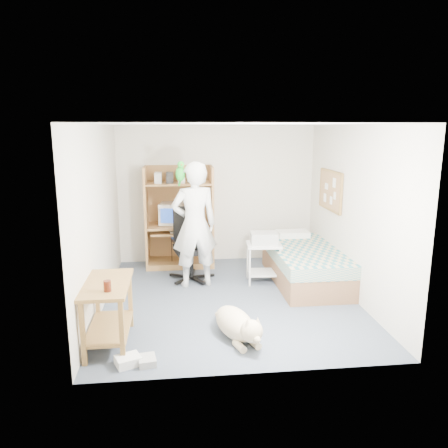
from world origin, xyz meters
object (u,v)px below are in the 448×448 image
object	(u,v)px
computer_hutch	(179,221)
office_chair	(190,254)
dog	(237,324)
person	(194,225)
printer_cart	(264,257)
side_desk	(108,304)
bed	(305,264)

from	to	relation	value
computer_hutch	office_chair	size ratio (longest dim) A/B	1.52
dog	person	bearing A→B (deg)	83.78
dog	printer_cart	bearing A→B (deg)	51.32
side_desk	bed	bearing A→B (deg)	32.50
person	dog	bearing A→B (deg)	91.15
computer_hutch	office_chair	distance (m)	0.89
office_chair	person	xyz separation A→B (m)	(0.06, -0.31, 0.56)
person	dog	xyz separation A→B (m)	(0.41, -1.88, -0.80)
bed	person	size ratio (longest dim) A/B	1.03
person	printer_cart	distance (m)	1.23
bed	dog	size ratio (longest dim) A/B	1.86
dog	office_chair	bearing A→B (deg)	83.64
dog	printer_cart	distance (m)	2.03
side_desk	dog	world-z (taller)	side_desk
office_chair	printer_cart	size ratio (longest dim) A/B	1.82
computer_hutch	printer_cart	world-z (taller)	computer_hutch
office_chair	person	size ratio (longest dim) A/B	0.60
computer_hutch	dog	xyz separation A→B (m)	(0.63, -2.97, -0.64)
side_desk	person	bearing A→B (deg)	59.75
office_chair	printer_cart	distance (m)	1.20
computer_hutch	printer_cart	distance (m)	1.76
dog	side_desk	bearing A→B (deg)	160.17
computer_hutch	side_desk	xyz separation A→B (m)	(-0.85, -2.94, -0.33)
side_desk	printer_cart	xyz separation A→B (m)	(2.18, 1.86, -0.06)
printer_cart	bed	bearing A→B (deg)	0.67
office_chair	dog	bearing A→B (deg)	-89.00
office_chair	printer_cart	world-z (taller)	office_chair
side_desk	person	size ratio (longest dim) A/B	0.51
office_chair	person	distance (m)	0.64
computer_hutch	bed	xyz separation A→B (m)	(2.00, -1.12, -0.53)
person	dog	size ratio (longest dim) A/B	1.80
computer_hutch	printer_cart	xyz separation A→B (m)	(1.33, -1.08, -0.39)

